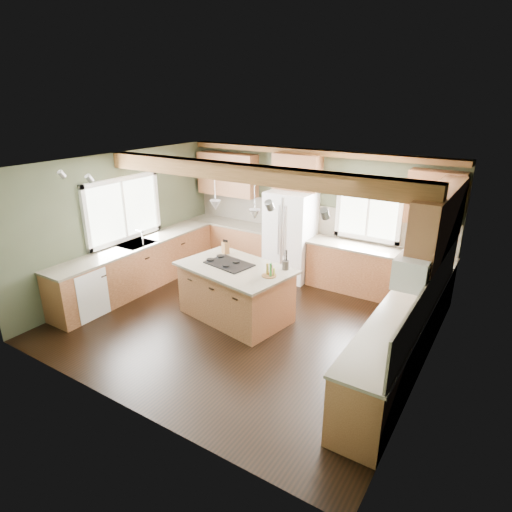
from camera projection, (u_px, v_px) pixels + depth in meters
The scene contains 37 objects.
floor at pixel (245, 322), 7.15m from camera, with size 5.60×5.60×0.00m, color black.
ceiling at pixel (243, 165), 6.23m from camera, with size 5.60×5.60×0.00m, color silver.
wall_back at pixel (313, 214), 8.67m from camera, with size 5.60×5.60×0.00m, color #3E4531.
wall_left at pixel (122, 223), 8.10m from camera, with size 5.00×5.00×0.00m, color #3E4531.
wall_right at pixel (432, 290), 5.29m from camera, with size 5.00×5.00×0.00m, color #3E4531.
ceiling_beam at pixel (247, 173), 6.36m from camera, with size 5.55×0.26×0.26m, color #503416.
soffit_trim at pixel (314, 152), 8.15m from camera, with size 5.55×0.20×0.10m, color #503416.
backsplash_back at pixel (312, 219), 8.69m from camera, with size 5.58×0.03×0.58m, color brown.
backsplash_right at pixel (430, 295), 5.37m from camera, with size 0.03×3.70×0.58m, color brown.
base_cab_back_left at pixel (233, 243), 9.63m from camera, with size 2.02×0.60×0.88m, color brown.
counter_back_left at pixel (233, 223), 9.47m from camera, with size 2.06×0.64×0.04m, color brown.
base_cab_back_right at pixel (376, 273), 7.99m from camera, with size 2.62×0.60×0.88m, color brown.
counter_back_right at pixel (379, 250), 7.82m from camera, with size 2.66×0.64×0.04m, color brown.
base_cab_left at pixel (139, 267), 8.29m from camera, with size 0.60×3.70×0.88m, color brown.
counter_left at pixel (137, 244), 8.13m from camera, with size 0.64×3.74×0.04m, color brown.
base_cab_right at pixel (400, 341), 5.78m from camera, with size 0.60×3.70×0.88m, color brown.
counter_right at pixel (404, 311), 5.62m from camera, with size 0.64×3.74×0.04m, color brown.
upper_cab_back_left at pixel (227, 174), 9.30m from camera, with size 1.40×0.35×0.90m, color brown.
upper_cab_over_fridge at pixel (297, 172), 8.38m from camera, with size 0.96×0.35×0.70m, color brown.
upper_cab_right at pixel (439, 221), 5.86m from camera, with size 0.35×2.20×0.90m, color brown.
upper_cab_back_corner at pixel (435, 198), 7.15m from camera, with size 0.90×0.35×0.90m, color brown.
window_left at pixel (123, 209), 8.04m from camera, with size 0.04×1.60×1.05m, color white.
window_back at pixel (369, 210), 7.99m from camera, with size 1.10×0.04×1.00m, color white.
sink at pixel (137, 244), 8.12m from camera, with size 0.50×0.65×0.03m, color #262628.
faucet at pixel (143, 239), 7.98m from camera, with size 0.02×0.02×0.28m, color #B2B2B7.
dishwasher at pixel (82, 292), 7.26m from camera, with size 0.60×0.60×0.84m, color white.
oven at pixel (367, 395), 4.76m from camera, with size 0.60×0.72×0.84m, color white.
microwave at pixel (415, 269), 5.27m from camera, with size 0.40×0.70×0.38m, color white.
pendant_left at pixel (216, 205), 6.96m from camera, with size 0.18×0.18×0.16m, color #B2B2B7.
pendant_right at pixel (255, 215), 6.41m from camera, with size 0.18×0.18×0.16m, color #B2B2B7.
refrigerator at pixel (290, 235), 8.66m from camera, with size 0.90×0.74×1.80m, color white.
island at pixel (236, 293), 7.20m from camera, with size 1.74×1.06×0.88m, color brown.
island_top at pixel (235, 268), 7.03m from camera, with size 1.85×1.18×0.04m, color brown.
cooktop at pixel (229, 264), 7.12m from camera, with size 0.75×0.50×0.02m, color black.
knife_block at pixel (226, 248), 7.58m from camera, with size 0.13×0.09×0.21m, color brown.
utensil_crock at pixel (285, 265), 6.89m from camera, with size 0.11×0.11×0.15m, color #443E36.
bottle_tray at pixel (269, 270), 6.62m from camera, with size 0.24×0.24×0.22m, color brown, non-canonical shape.
Camera 1 is at (3.54, -5.22, 3.56)m, focal length 30.00 mm.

